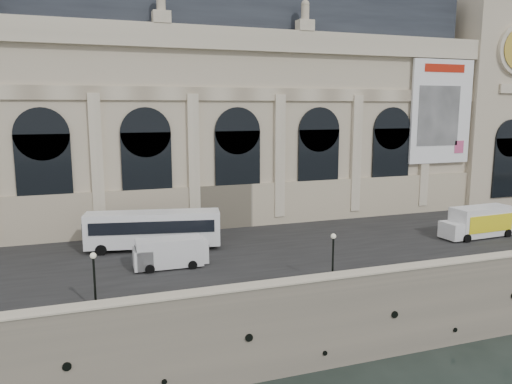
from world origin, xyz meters
The scene contains 12 objects.
ground centered at (0.00, 0.00, 0.00)m, with size 260.00×260.00×0.00m, color black.
quay centered at (0.00, 35.00, 3.00)m, with size 160.00×70.00×6.00m, color gray.
street centered at (0.00, 14.00, 6.03)m, with size 160.00×24.00×0.06m, color #2D2D2D.
parapet centered at (0.00, 0.60, 6.62)m, with size 160.00×1.40×1.21m.
museum centered at (-5.98, 30.86, 19.72)m, with size 69.00×18.70×29.10m.
clock_pavilion centered at (34.00, 27.93, 23.42)m, with size 13.00×14.72×36.70m.
bus_left centered at (-14.33, 15.94, 8.09)m, with size 12.93×5.05×3.73m.
van_b centered at (-13.24, 10.37, 7.15)m, with size 5.09×2.16×2.26m.
van_c centered at (-14.17, 10.02, 7.32)m, with size 5.84×2.53×2.58m.
box_truck centered at (18.61, 9.43, 7.63)m, with size 8.17×3.23×3.24m.
lamp_left centered at (-20.05, 2.37, 8.05)m, with size 0.42×0.42×4.11m.
lamp_right centered at (-2.50, 1.90, 8.00)m, with size 0.41×0.41×4.02m.
Camera 1 is at (-20.36, -31.16, 19.57)m, focal length 35.00 mm.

